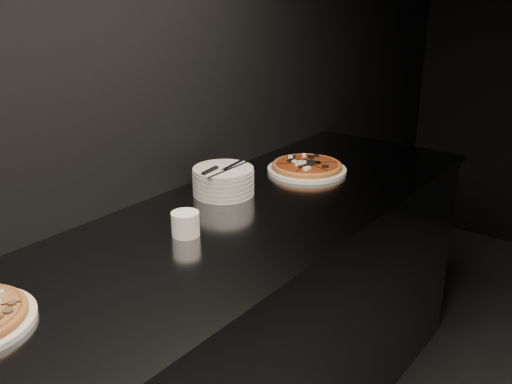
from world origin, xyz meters
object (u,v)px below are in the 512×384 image
Objects in this scene: pizza_tomato at (307,167)px; cutlery at (222,169)px; counter at (232,341)px; plate_stack at (223,181)px; ramekin at (185,223)px.

cutlery reaches higher than pizza_tomato.
counter is 0.58m from plate_stack.
cutlery is (0.01, -0.02, 0.05)m from plate_stack.
pizza_tomato is at bearing 68.97° from cutlery.
pizza_tomato is 1.62× the size of plate_stack.
cutlery is 0.36m from ramekin.
cutlery is at bearing -103.21° from pizza_tomato.
pizza_tomato is at bearing 97.92° from counter.
pizza_tomato is 4.14× the size of ramekin.
plate_stack is 0.93× the size of cutlery.
ramekin is (0.04, -0.75, 0.02)m from pizza_tomato.
cutlery reaches higher than plate_stack.
pizza_tomato is 0.75m from ramekin.
cutlery is at bearing 136.27° from counter.
counter is 0.77m from pizza_tomato.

